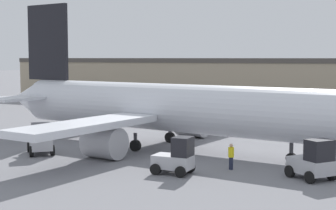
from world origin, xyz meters
TOP-DOWN VIEW (x-y plane):
  - ground_plane at (0.00, 0.00)m, footprint 400.00×400.00m
  - terminal_building at (2.22, 39.02)m, footprint 97.61×12.06m
  - airplane at (-0.98, 0.11)m, footprint 36.19×28.64m
  - ground_crew_worker at (7.29, -5.15)m, footprint 0.38×0.38m
  - baggage_tug at (4.66, -8.02)m, footprint 2.49×1.79m
  - belt_loader_truck at (-7.44, -6.70)m, footprint 3.33×3.29m
  - pushback_tug at (12.68, -5.56)m, footprint 3.20×3.08m

SIDE VIEW (x-z plane):
  - ground_plane at x=0.00m, z-range 0.00..0.00m
  - ground_crew_worker at x=7.29m, z-range 0.06..1.78m
  - baggage_tug at x=4.66m, z-range -0.14..2.26m
  - pushback_tug at x=12.68m, z-range -0.14..2.38m
  - belt_loader_truck at x=-7.44m, z-range -0.09..2.38m
  - airplane at x=-0.98m, z-range -2.84..9.45m
  - terminal_building at x=2.22m, z-range 0.01..7.26m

